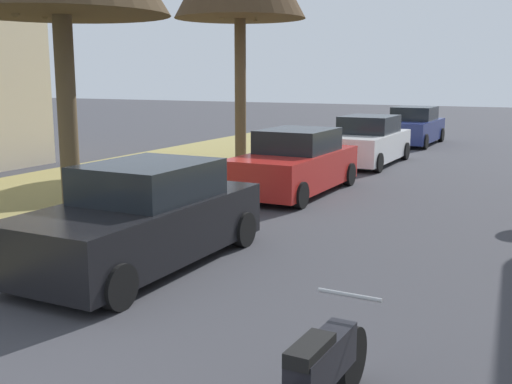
% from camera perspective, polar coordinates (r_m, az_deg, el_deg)
% --- Properties ---
extents(parked_sedan_black, '(2.00, 4.43, 1.57)m').
position_cam_1_polar(parked_sedan_black, '(9.73, -10.23, -2.43)').
color(parked_sedan_black, black).
rests_on(parked_sedan_black, ground).
extents(parked_sedan_red, '(2.00, 4.43, 1.57)m').
position_cam_1_polar(parked_sedan_red, '(15.54, 3.57, 2.58)').
color(parked_sedan_red, red).
rests_on(parked_sedan_red, ground).
extents(parked_sedan_white, '(2.00, 4.43, 1.57)m').
position_cam_1_polar(parked_sedan_white, '(20.95, 10.12, 4.52)').
color(parked_sedan_white, white).
rests_on(parked_sedan_white, ground).
extents(parked_sedan_navy, '(2.00, 4.43, 1.57)m').
position_cam_1_polar(parked_sedan_navy, '(27.39, 14.15, 5.76)').
color(parked_sedan_navy, navy).
rests_on(parked_sedan_navy, ground).
extents(parked_motorcycle, '(0.60, 2.05, 0.97)m').
position_cam_1_polar(parked_motorcycle, '(5.37, 5.95, -16.09)').
color(parked_motorcycle, black).
rests_on(parked_motorcycle, ground).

